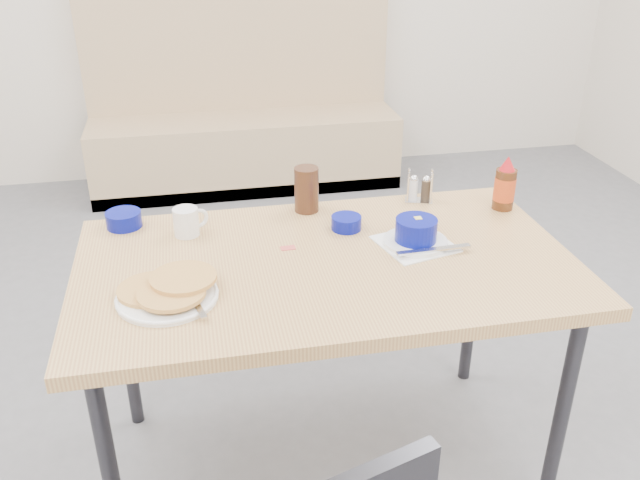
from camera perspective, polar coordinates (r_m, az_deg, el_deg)
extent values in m
cube|color=tan|center=(4.38, -6.26, 7.50)|extent=(1.90, 0.55, 0.45)
cube|color=tan|center=(4.45, -6.88, 14.44)|extent=(1.90, 0.12, 1.00)
cube|color=#2D2D33|center=(4.44, -6.14, 5.25)|extent=(1.90, 0.55, 0.08)
cube|color=tan|center=(1.92, 0.53, -2.17)|extent=(1.40, 0.80, 0.04)
cylinder|color=#2D2D33|center=(2.11, 19.69, -13.68)|extent=(0.04, 0.04, 0.72)
cylinder|color=#2D2D33|center=(2.38, -16.09, -7.84)|extent=(0.04, 0.04, 0.72)
cylinder|color=#2D2D33|center=(2.56, 12.75, -4.76)|extent=(0.04, 0.04, 0.72)
cylinder|color=white|center=(1.77, -12.73, -4.69)|extent=(0.26, 0.26, 0.01)
cylinder|color=#E8B157|center=(1.79, -14.05, -4.05)|extent=(0.17, 0.17, 0.01)
cylinder|color=#E8B157|center=(1.74, -12.40, -4.42)|extent=(0.17, 0.17, 0.01)
cylinder|color=#E8B157|center=(1.78, -11.44, -3.14)|extent=(0.17, 0.17, 0.01)
cube|color=silver|center=(1.70, -10.27, -5.50)|extent=(0.04, 0.12, 0.00)
cylinder|color=white|center=(2.07, -11.21, 1.51)|extent=(0.08, 0.08, 0.09)
cylinder|color=black|center=(2.06, -11.31, 2.47)|extent=(0.07, 0.07, 0.00)
torus|color=white|center=(2.09, -10.17, 1.80)|extent=(0.06, 0.04, 0.06)
cube|color=white|center=(2.01, 8.01, -0.32)|extent=(0.24, 0.24, 0.00)
cylinder|color=white|center=(2.01, 8.02, -0.12)|extent=(0.19, 0.19, 0.01)
cylinder|color=#050D7B|center=(1.99, 8.10, 0.87)|extent=(0.12, 0.12, 0.07)
cylinder|color=white|center=(1.98, 8.14, 1.56)|extent=(0.11, 0.11, 0.01)
cube|color=#F4DB60|center=(1.99, 8.25, 1.76)|extent=(0.02, 0.02, 0.01)
cube|color=silver|center=(1.96, 9.55, -0.79)|extent=(0.22, 0.03, 0.01)
cylinder|color=#050D7B|center=(2.18, -16.20, 1.68)|extent=(0.11, 0.11, 0.05)
cylinder|color=#050D7B|center=(2.08, 2.23, 1.47)|extent=(0.09, 0.09, 0.04)
cylinder|color=#3D2113|center=(2.18, -1.14, 4.28)|extent=(0.10, 0.10, 0.15)
cube|color=silver|center=(2.31, 8.31, 3.32)|extent=(0.10, 0.08, 0.00)
cylinder|color=silver|center=(2.27, 7.44, 4.44)|extent=(0.01, 0.01, 0.10)
cylinder|color=silver|center=(2.27, 9.36, 4.32)|extent=(0.01, 0.01, 0.10)
cylinder|color=silver|center=(2.30, 7.45, 4.80)|extent=(0.01, 0.01, 0.10)
cylinder|color=silver|center=(2.30, 9.34, 4.69)|extent=(0.01, 0.01, 0.10)
cylinder|color=silver|center=(2.29, 7.85, 4.21)|extent=(0.03, 0.03, 0.07)
cylinder|color=#3F3326|center=(2.29, 8.89, 4.15)|extent=(0.03, 0.03, 0.07)
cylinder|color=#47230F|center=(2.28, 15.27, 4.14)|extent=(0.07, 0.07, 0.13)
cylinder|color=orange|center=(2.28, 15.28, 4.20)|extent=(0.07, 0.07, 0.08)
cone|color=red|center=(2.25, 15.54, 6.25)|extent=(0.05, 0.05, 0.05)
cube|color=#CD4944|center=(1.98, -2.71, -0.67)|extent=(0.04, 0.03, 0.00)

